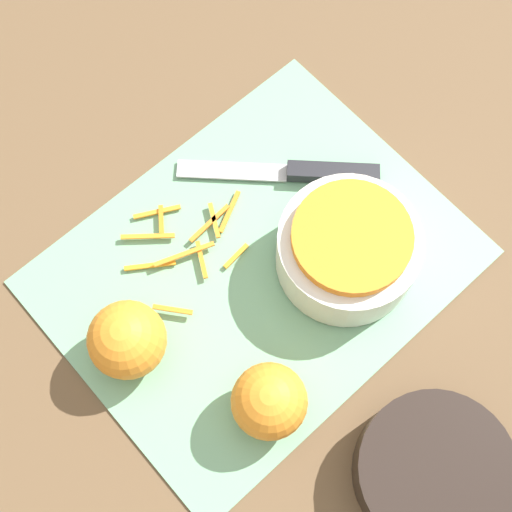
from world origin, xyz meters
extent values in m
plane|color=brown|center=(0.00, 0.00, 0.00)|extent=(4.00, 4.00, 0.00)
cube|color=#75AD84|center=(0.00, 0.00, 0.00)|extent=(0.44, 0.34, 0.01)
cylinder|color=silver|center=(-0.08, 0.06, 0.04)|extent=(0.15, 0.15, 0.06)
cylinder|color=orange|center=(-0.08, 0.06, 0.07)|extent=(0.12, 0.12, 0.02)
cylinder|color=black|center=(0.02, 0.28, 0.03)|extent=(0.15, 0.15, 0.05)
cube|color=#232328|center=(-0.14, -0.02, 0.01)|extent=(0.09, 0.09, 0.02)
cube|color=#B2B2B7|center=(-0.06, -0.10, 0.01)|extent=(0.11, 0.10, 0.00)
sphere|color=orange|center=(0.09, 0.12, 0.04)|extent=(0.08, 0.08, 0.08)
sphere|color=orange|center=(0.16, -0.02, 0.05)|extent=(0.08, 0.08, 0.08)
cube|color=orange|center=(0.04, -0.12, 0.01)|extent=(0.05, 0.03, 0.00)
cube|color=orange|center=(-0.02, -0.07, 0.01)|extent=(0.05, 0.03, 0.00)
cube|color=orange|center=(0.04, -0.11, 0.01)|extent=(0.02, 0.03, 0.00)
cube|color=orange|center=(0.09, -0.08, 0.01)|extent=(0.05, 0.04, 0.00)
cube|color=orange|center=(0.10, -0.02, 0.01)|extent=(0.03, 0.04, 0.00)
cube|color=orange|center=(0.07, -0.10, 0.01)|extent=(0.05, 0.04, 0.00)
cube|color=orange|center=(0.01, -0.02, 0.01)|extent=(0.04, 0.01, 0.00)
cube|color=orange|center=(0.04, -0.04, 0.01)|extent=(0.03, 0.04, 0.00)
cube|color=orange|center=(0.05, -0.06, 0.01)|extent=(0.07, 0.03, 0.00)
cube|color=orange|center=(0.00, -0.07, 0.01)|extent=(0.02, 0.04, 0.00)
cube|color=orange|center=(0.01, -0.07, 0.01)|extent=(0.06, 0.01, 0.00)
camera|label=1|loc=(0.18, 0.20, 0.74)|focal=50.00mm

